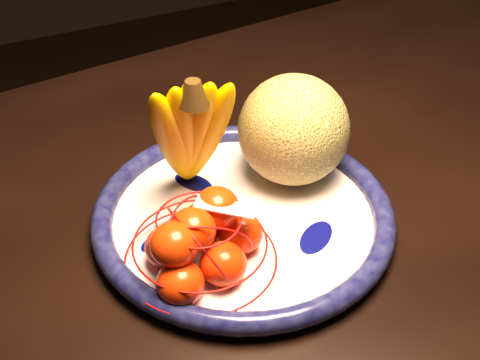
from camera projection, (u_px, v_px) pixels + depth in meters
name	position (u px, v px, depth m)	size (l,w,h in m)	color
dining_table	(348.00, 185.00, 1.10)	(1.60, 1.07, 0.75)	black
fruit_bowl	(243.00, 216.00, 0.89)	(0.40, 0.40, 0.03)	white
cantaloupe	(294.00, 130.00, 0.92)	(0.16, 0.16, 0.16)	olive
banana_bunch	(190.00, 129.00, 0.86)	(0.14, 0.14, 0.22)	#EBAD00
mandarin_bag	(200.00, 242.00, 0.80)	(0.24, 0.24, 0.12)	#FF380D
price_tag	(226.00, 207.00, 0.78)	(0.07, 0.03, 0.00)	white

